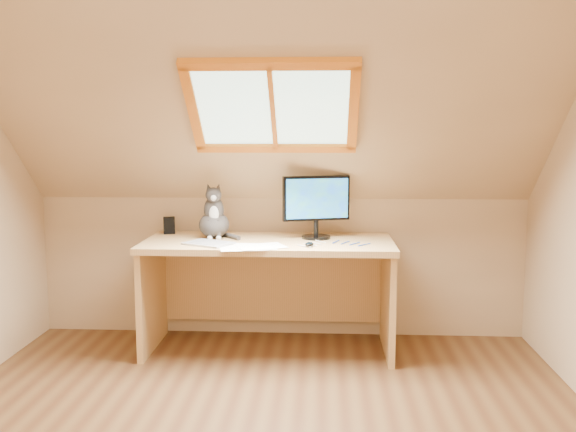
{
  "coord_description": "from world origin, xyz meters",
  "views": [
    {
      "loc": [
        0.3,
        -2.82,
        1.49
      ],
      "look_at": [
        0.09,
        1.0,
        0.97
      ],
      "focal_mm": 40.0,
      "sensor_mm": 36.0,
      "label": 1
    }
  ],
  "objects": [
    {
      "name": "room_shell",
      "position": [
        0.0,
        -0.09,
        1.43
      ],
      "size": [
        3.52,
        3.52,
        2.41
      ],
      "color": "tan",
      "rests_on": "ground"
    },
    {
      "name": "desk",
      "position": [
        -0.06,
        1.45,
        0.53
      ],
      "size": [
        1.66,
        0.73,
        0.76
      ],
      "color": "tan",
      "rests_on": "ground"
    },
    {
      "name": "monitor",
      "position": [
        0.26,
        1.47,
        1.0
      ],
      "size": [
        0.45,
        0.2,
        0.43
      ],
      "color": "black",
      "rests_on": "desk"
    },
    {
      "name": "cat",
      "position": [
        -0.44,
        1.46,
        0.89
      ],
      "size": [
        0.24,
        0.28,
        0.38
      ],
      "color": "#3D3936",
      "rests_on": "desk"
    },
    {
      "name": "desk_speaker",
      "position": [
        -0.79,
        1.63,
        0.81
      ],
      "size": [
        0.1,
        0.1,
        0.12
      ],
      "primitive_type": "cube",
      "rotation": [
        0.0,
        0.0,
        0.25
      ],
      "color": "black",
      "rests_on": "desk"
    },
    {
      "name": "graphics_tablet",
      "position": [
        -0.43,
        1.21,
        0.76
      ],
      "size": [
        0.35,
        0.32,
        0.01
      ],
      "primitive_type": "cube",
      "rotation": [
        0.0,
        0.0,
        -0.49
      ],
      "color": "#B2B2B7",
      "rests_on": "desk"
    },
    {
      "name": "mouse",
      "position": [
        0.22,
        1.16,
        0.77
      ],
      "size": [
        0.07,
        0.1,
        0.03
      ],
      "primitive_type": "ellipsoid",
      "rotation": [
        0.0,
        0.0,
        -0.2
      ],
      "color": "black",
      "rests_on": "desk"
    },
    {
      "name": "papers",
      "position": [
        -0.13,
        1.12,
        0.76
      ],
      "size": [
        0.35,
        0.3,
        0.01
      ],
      "color": "white",
      "rests_on": "desk"
    },
    {
      "name": "cables",
      "position": [
        0.39,
        1.26,
        0.76
      ],
      "size": [
        0.51,
        0.26,
        0.01
      ],
      "color": "silver",
      "rests_on": "desk"
    }
  ]
}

